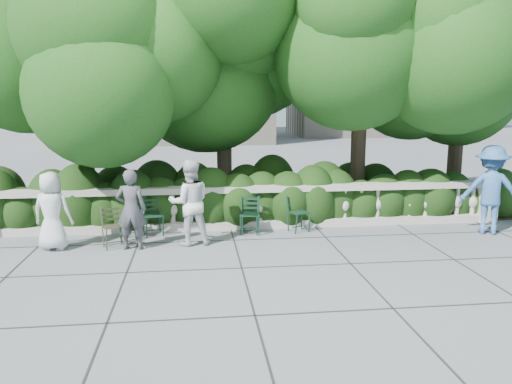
{
  "coord_description": "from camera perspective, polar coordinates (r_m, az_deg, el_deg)",
  "views": [
    {
      "loc": [
        -1.26,
        -9.43,
        2.95
      ],
      "look_at": [
        0.0,
        1.0,
        1.0
      ],
      "focal_mm": 35.0,
      "sensor_mm": 36.0,
      "label": 1
    }
  ],
  "objects": [
    {
      "name": "person_casual_man",
      "position": [
        10.26,
        -7.6,
        -1.2
      ],
      "size": [
        0.94,
        0.78,
        1.77
      ],
      "primitive_type": "imported",
      "rotation": [
        0.0,
        0.0,
        3.28
      ],
      "color": "silver",
      "rests_on": "ground"
    },
    {
      "name": "person_older_blue",
      "position": [
        12.19,
        25.22,
        0.22
      ],
      "size": [
        1.46,
        1.17,
        1.97
      ],
      "primitive_type": "imported",
      "rotation": [
        0.0,
        0.0,
        2.74
      ],
      "color": "#315B94",
      "rests_on": "ground"
    },
    {
      "name": "chair_weathered",
      "position": [
        10.41,
        -15.69,
        -6.36
      ],
      "size": [
        0.59,
        0.61,
        0.84
      ],
      "primitive_type": null,
      "rotation": [
        0.0,
        0.0,
        0.37
      ],
      "color": "black",
      "rests_on": "ground"
    },
    {
      "name": "chair_b",
      "position": [
        11.06,
        -14.37,
        -5.3
      ],
      "size": [
        0.57,
        0.59,
        0.84
      ],
      "primitive_type": null,
      "rotation": [
        0.0,
        0.0,
        -0.31
      ],
      "color": "black",
      "rests_on": "ground"
    },
    {
      "name": "tree_canopy",
      "position": [
        12.82,
        1.93,
        15.03
      ],
      "size": [
        15.04,
        6.52,
        6.78
      ],
      "color": "#3F3023",
      "rests_on": "ground"
    },
    {
      "name": "ground",
      "position": [
        9.97,
        0.7,
        -6.71
      ],
      "size": [
        90.0,
        90.0,
        0.0
      ],
      "primitive_type": "plane",
      "color": "#595A61",
      "rests_on": "ground"
    },
    {
      "name": "balustrade",
      "position": [
        11.57,
        -0.48,
        -1.78
      ],
      "size": [
        12.0,
        0.44,
        1.0
      ],
      "color": "#9E998E",
      "rests_on": "ground"
    },
    {
      "name": "chair_a",
      "position": [
        11.13,
        -11.46,
        -5.07
      ],
      "size": [
        0.56,
        0.59,
        0.84
      ],
      "primitive_type": null,
      "rotation": [
        0.0,
        0.0,
        0.29
      ],
      "color": "black",
      "rests_on": "ground"
    },
    {
      "name": "chair_f",
      "position": [
        11.27,
        5.3,
        -4.71
      ],
      "size": [
        0.59,
        0.61,
        0.84
      ],
      "primitive_type": null,
      "rotation": [
        0.0,
        0.0,
        0.39
      ],
      "color": "black",
      "rests_on": "ground"
    },
    {
      "name": "person_businessman",
      "position": [
        10.65,
        -22.28,
        -2.02
      ],
      "size": [
        0.85,
        0.63,
        1.57
      ],
      "primitive_type": "imported",
      "rotation": [
        0.0,
        0.0,
        2.95
      ],
      "color": "silver",
      "rests_on": "ground"
    },
    {
      "name": "person_woman_grey",
      "position": [
        10.17,
        -14.08,
        -1.95
      ],
      "size": [
        0.62,
        0.43,
        1.62
      ],
      "primitive_type": "imported",
      "rotation": [
        0.0,
        0.0,
        3.06
      ],
      "color": "#404045",
      "rests_on": "ground"
    },
    {
      "name": "chair_c",
      "position": [
        11.0,
        -0.64,
        -5.04
      ],
      "size": [
        0.47,
        0.5,
        0.84
      ],
      "primitive_type": null,
      "rotation": [
        0.0,
        0.0,
        -0.06
      ],
      "color": "black",
      "rests_on": "ground"
    },
    {
      "name": "chair_d",
      "position": [
        11.05,
        -0.82,
        -4.97
      ],
      "size": [
        0.54,
        0.57,
        0.84
      ],
      "primitive_type": null,
      "rotation": [
        0.0,
        0.0,
        -0.23
      ],
      "color": "black",
      "rests_on": "ground"
    },
    {
      "name": "shrub_hedge",
      "position": [
        12.84,
        -1.07,
        -2.77
      ],
      "size": [
        15.0,
        2.6,
        1.7
      ],
      "primitive_type": null,
      "color": "black",
      "rests_on": "ground"
    }
  ]
}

